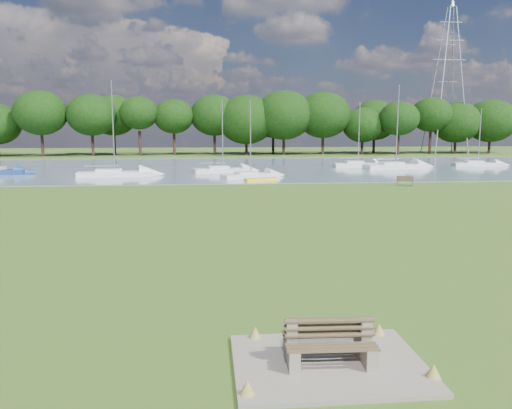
{
  "coord_description": "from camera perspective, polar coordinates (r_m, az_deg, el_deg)",
  "views": [
    {
      "loc": [
        -2.59,
        -24.18,
        5.22
      ],
      "look_at": [
        -0.46,
        -2.0,
        1.78
      ],
      "focal_mm": 35.0,
      "sensor_mm": 36.0,
      "label": 1
    }
  ],
  "objects": [
    {
      "name": "kayak",
      "position": [
        48.71,
        0.57,
        2.88
      ],
      "size": [
        3.45,
        2.06,
        0.34
      ],
      "primitive_type": "cube",
      "rotation": [
        0.0,
        0.0,
        0.4
      ],
      "color": "yellow",
      "rests_on": "river"
    },
    {
      "name": "concrete_pad",
      "position": [
        11.71,
        8.26,
        -17.53
      ],
      "size": [
        4.2,
        3.2,
        0.1
      ],
      "primitive_type": "cube",
      "color": "gray",
      "rests_on": "ground"
    },
    {
      "name": "sailboat_3",
      "position": [
        51.81,
        -0.7,
        3.51
      ],
      "size": [
        6.37,
        3.96,
        7.95
      ],
      "rotation": [
        0.0,
        0.0,
        0.39
      ],
      "color": "silver",
      "rests_on": "river"
    },
    {
      "name": "river",
      "position": [
        66.44,
        -3.26,
        4.25
      ],
      "size": [
        220.0,
        40.0,
        0.1
      ],
      "primitive_type": "cube",
      "color": "slate",
      "rests_on": "ground"
    },
    {
      "name": "pylon",
      "position": [
        105.7,
        21.21,
        15.38
      ],
      "size": [
        6.54,
        4.58,
        29.36
      ],
      "color": "#9398A1",
      "rests_on": "far_bank"
    },
    {
      "name": "sailboat_0",
      "position": [
        58.12,
        -3.89,
        4.11
      ],
      "size": [
        6.94,
        3.18,
        8.38
      ],
      "rotation": [
        0.0,
        0.0,
        0.2
      ],
      "color": "silver",
      "rests_on": "river"
    },
    {
      "name": "tree_line",
      "position": [
        92.22,
        -6.82,
        9.77
      ],
      "size": [
        132.6,
        9.67,
        11.71
      ],
      "color": "black",
      "rests_on": "far_bank"
    },
    {
      "name": "sailboat_2",
      "position": [
        67.36,
        11.53,
        4.63
      ],
      "size": [
        6.48,
        1.86,
        8.49
      ],
      "rotation": [
        0.0,
        0.0,
        0.01
      ],
      "color": "silver",
      "rests_on": "river"
    },
    {
      "name": "sailboat_6",
      "position": [
        74.18,
        23.97,
        4.37
      ],
      "size": [
        6.65,
        2.57,
        7.75
      ],
      "rotation": [
        0.0,
        0.0,
        -0.12
      ],
      "color": "silver",
      "rests_on": "river"
    },
    {
      "name": "ground",
      "position": [
        24.88,
        0.61,
        -3.35
      ],
      "size": [
        220.0,
        220.0,
        0.0
      ],
      "primitive_type": "plane",
      "color": "#576120"
    },
    {
      "name": "riverbank_bench",
      "position": [
        47.22,
        16.68,
        2.61
      ],
      "size": [
        1.52,
        1.0,
        0.91
      ],
      "rotation": [
        0.0,
        0.0,
        -0.41
      ],
      "color": "brown",
      "rests_on": "ground"
    },
    {
      "name": "sailboat_4",
      "position": [
        55.49,
        -15.91,
        3.6
      ],
      "size": [
        8.0,
        3.14,
        10.05
      ],
      "rotation": [
        0.0,
        0.0,
        0.13
      ],
      "color": "silver",
      "rests_on": "river"
    },
    {
      "name": "sailboat_5",
      "position": [
        65.98,
        15.61,
        4.41
      ],
      "size": [
        8.48,
        3.5,
        10.43
      ],
      "rotation": [
        0.0,
        0.0,
        0.15
      ],
      "color": "silver",
      "rests_on": "river"
    },
    {
      "name": "bench_pair",
      "position": [
        11.51,
        8.32,
        -15.38
      ],
      "size": [
        2.02,
        1.24,
        1.06
      ],
      "rotation": [
        0.0,
        0.0,
        -0.04
      ],
      "color": "gray",
      "rests_on": "concrete_pad"
    },
    {
      "name": "far_bank",
      "position": [
        96.36,
        -3.97,
        5.65
      ],
      "size": [
        220.0,
        20.0,
        0.4
      ],
      "primitive_type": "cube",
      "color": "#4C6626",
      "rests_on": "ground"
    }
  ]
}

